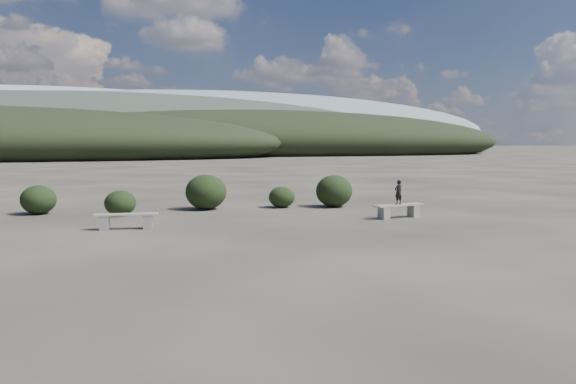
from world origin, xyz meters
name	(u,v)px	position (x,y,z in m)	size (l,w,h in m)	color
ground	(332,249)	(0.00, 0.00, 0.00)	(1200.00, 1200.00, 0.00)	#292520
bench_left	(126,220)	(-4.50, 4.95, 0.28)	(1.91, 0.70, 0.47)	slate
bench_right	(399,210)	(4.49, 4.40, 0.29)	(1.94, 0.63, 0.48)	slate
seated_person	(398,192)	(4.45, 4.40, 0.89)	(0.30, 0.20, 0.83)	black
shrub_a	(120,203)	(-4.48, 8.30, 0.45)	(1.10, 1.10, 0.90)	black
shrub_b	(206,192)	(-1.23, 9.18, 0.68)	(1.59, 1.59, 1.36)	black
shrub_c	(282,197)	(1.75, 8.80, 0.42)	(1.05, 1.05, 0.84)	black
shrub_d	(334,191)	(3.81, 8.29, 0.65)	(1.48, 1.48, 1.29)	black
shrub_f	(38,200)	(-7.25, 9.79, 0.53)	(1.25, 1.25, 1.06)	black
mountain_ridges	(82,130)	(-7.48, 339.06, 10.84)	(500.00, 400.00, 56.00)	black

